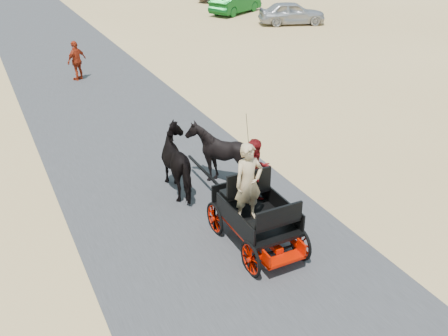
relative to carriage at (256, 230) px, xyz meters
name	(u,v)px	position (x,y,z in m)	size (l,w,h in m)	color
ground	(280,314)	(-0.70, -2.15, -0.36)	(140.00, 140.00, 0.00)	tan
road	(280,314)	(-0.70, -2.15, -0.35)	(6.00, 140.00, 0.01)	#38383A
carriage	(256,230)	(0.00, 0.00, 0.00)	(1.30, 2.40, 0.72)	black
horse_left	(182,162)	(-0.55, 3.00, 0.49)	(0.91, 2.01, 1.70)	black
horse_right	(219,154)	(0.55, 3.00, 0.49)	(1.37, 1.54, 1.70)	black
driver_man	(248,183)	(-0.20, 0.05, 1.26)	(0.66, 0.43, 1.80)	tan
passenger_woman	(256,172)	(0.30, 0.60, 1.15)	(0.77, 0.60, 1.58)	#660C0F
pedestrian	(77,61)	(-0.91, 14.05, 0.50)	(1.01, 0.42, 1.73)	#9A2811
car_a	(292,13)	(14.01, 19.60, 0.36)	(1.70, 4.23, 1.44)	#B2B2B7
car_b	(236,3)	(12.53, 24.53, 0.38)	(1.57, 4.51, 1.49)	#0C4C19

